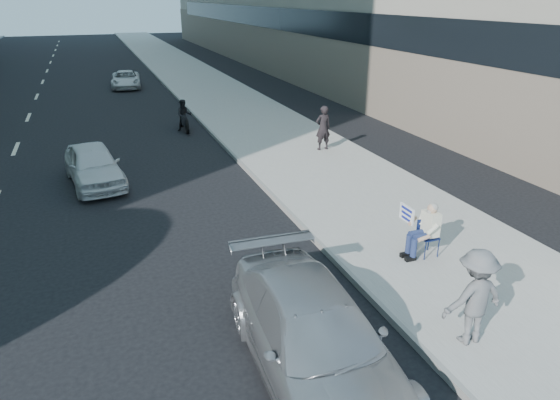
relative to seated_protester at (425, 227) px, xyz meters
name	(u,v)px	position (x,y,z in m)	size (l,w,h in m)	color
ground	(294,299)	(-3.39, -0.44, -0.87)	(160.00, 160.00, 0.00)	black
near_sidewalk	(228,102)	(0.61, 19.56, -0.80)	(5.00, 120.00, 0.15)	gray
seated_protester	(425,227)	(0.00, 0.00, 0.00)	(0.83, 1.12, 1.31)	navy
jogger	(474,297)	(-1.09, -2.89, 0.16)	(1.14, 0.66, 1.77)	slate
pedestrian_woman	(323,128)	(1.51, 8.65, 0.14)	(0.63, 0.41, 1.73)	black
parked_sedan	(315,337)	(-3.89, -2.54, -0.16)	(2.00, 4.92, 1.43)	#9C9FA3
white_sedan_near	(94,165)	(-6.96, 8.13, -0.22)	(1.54, 3.82, 1.30)	silver
white_sedan_far	(126,79)	(-4.43, 26.94, -0.33)	(1.81, 3.94, 1.09)	silver
motorcycle	(184,117)	(-2.89, 14.09, -0.24)	(0.76, 2.05, 1.42)	black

